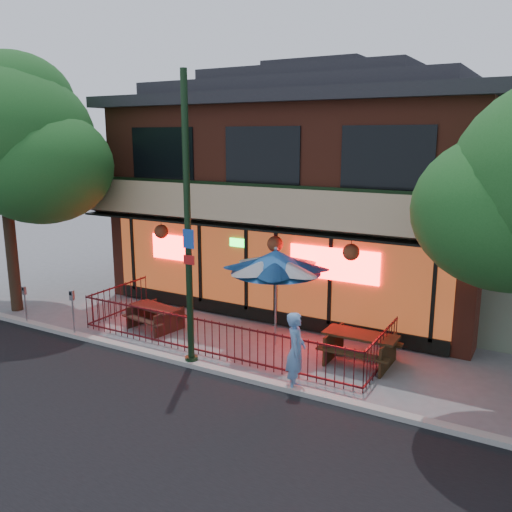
# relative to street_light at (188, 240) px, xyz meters

# --- Properties ---
(ground) EXTENTS (80.00, 80.00, 0.00)m
(ground) POSITION_rel_street_light_xyz_m (-0.00, 0.40, -3.15)
(ground) COLOR gray
(ground) RESTS_ON ground
(curb) EXTENTS (80.00, 0.25, 0.12)m
(curb) POSITION_rel_street_light_xyz_m (-0.00, -0.10, -3.09)
(curb) COLOR #999993
(curb) RESTS_ON ground
(restaurant_building) EXTENTS (12.96, 9.49, 8.05)m
(restaurant_building) POSITION_rel_street_light_xyz_m (-0.00, 7.51, 0.98)
(restaurant_building) COLOR maroon
(restaurant_building) RESTS_ON ground
(patio_fence) EXTENTS (8.44, 2.62, 1.00)m
(patio_fence) POSITION_rel_street_light_xyz_m (-0.00, 0.91, -2.52)
(patio_fence) COLOR #460F13
(patio_fence) RESTS_ON ground
(street_light) EXTENTS (0.43, 0.32, 7.00)m
(street_light) POSITION_rel_street_light_xyz_m (0.00, 0.00, 0.00)
(street_light) COLOR black
(street_light) RESTS_ON ground
(street_tree_left) EXTENTS (5.60, 5.60, 8.05)m
(street_tree_left) POSITION_rel_street_light_xyz_m (-7.46, 0.79, 2.52)
(street_tree_left) COLOR #34271A
(street_tree_left) RESTS_ON ground
(picnic_table_left) EXTENTS (1.76, 1.46, 0.68)m
(picnic_table_left) POSITION_rel_street_light_xyz_m (-2.44, 1.57, -2.70)
(picnic_table_left) COLOR #3D1F16
(picnic_table_left) RESTS_ON ground
(picnic_table_right) EXTENTS (1.81, 1.39, 0.77)m
(picnic_table_right) POSITION_rel_street_light_xyz_m (3.60, 2.14, -2.64)
(picnic_table_right) COLOR #352512
(picnic_table_right) RESTS_ON ground
(patio_umbrella) EXTENTS (2.37, 2.37, 2.71)m
(patio_umbrella) POSITION_rel_street_light_xyz_m (1.20, 2.19, -0.84)
(patio_umbrella) COLOR gray
(patio_umbrella) RESTS_ON ground
(pedestrian) EXTENTS (0.62, 0.76, 1.80)m
(pedestrian) POSITION_rel_street_light_xyz_m (2.82, 0.05, -2.25)
(pedestrian) COLOR #6390C6
(pedestrian) RESTS_ON ground
(parking_meter_near) EXTENTS (0.14, 0.13, 1.35)m
(parking_meter_near) POSITION_rel_street_light_xyz_m (-4.00, -0.08, -2.24)
(parking_meter_near) COLOR #9FA2A8
(parking_meter_near) RESTS_ON ground
(parking_meter_far) EXTENTS (0.10, 0.09, 1.18)m
(parking_meter_far) POSITION_rel_street_light_xyz_m (-6.02, -0.08, -2.35)
(parking_meter_far) COLOR #93969B
(parking_meter_far) RESTS_ON ground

